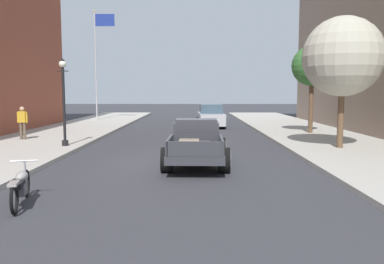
% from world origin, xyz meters
% --- Properties ---
extents(ground_plane, '(140.00, 140.00, 0.00)m').
position_xyz_m(ground_plane, '(0.00, 0.00, 0.00)').
color(ground_plane, '#333338').
extents(sidewalk_right, '(5.50, 64.00, 0.15)m').
position_xyz_m(sidewalk_right, '(7.25, 0.00, 0.07)').
color(sidewalk_right, '#ADA89E').
rests_on(sidewalk_right, ground).
extents(hotrod_truck_gunmetal, '(2.28, 4.98, 1.58)m').
position_xyz_m(hotrod_truck_gunmetal, '(0.57, -0.28, 0.75)').
color(hotrod_truck_gunmetal, '#333338').
rests_on(hotrod_truck_gunmetal, ground).
extents(motorcycle_parked, '(0.74, 2.08, 0.93)m').
position_xyz_m(motorcycle_parked, '(-3.40, -5.51, 0.44)').
color(motorcycle_parked, black).
rests_on(motorcycle_parked, ground).
extents(car_background_silver, '(2.02, 4.37, 1.65)m').
position_xyz_m(car_background_silver, '(1.68, 14.50, 0.77)').
color(car_background_silver, '#B7B7BC').
rests_on(car_background_silver, ground).
extents(pedestrian_sidewalk_left, '(0.53, 0.22, 1.65)m').
position_xyz_m(pedestrian_sidewalk_left, '(-8.12, 5.63, 1.09)').
color(pedestrian_sidewalk_left, brown).
rests_on(pedestrian_sidewalk_left, sidewalk_left).
extents(street_lamp_near, '(0.50, 0.32, 3.85)m').
position_xyz_m(street_lamp_near, '(-5.25, 3.31, 2.39)').
color(street_lamp_near, black).
rests_on(street_lamp_near, sidewalk_left).
extents(flagpole, '(1.74, 0.16, 9.16)m').
position_xyz_m(flagpole, '(-7.60, 19.73, 5.77)').
color(flagpole, '#B2B2B7').
rests_on(flagpole, sidewalk_left).
extents(street_tree_nearest, '(3.36, 3.36, 5.54)m').
position_xyz_m(street_tree_nearest, '(6.74, 2.76, 4.00)').
color(street_tree_nearest, brown).
rests_on(street_tree_nearest, sidewalk_right).
extents(street_tree_second, '(2.33, 2.33, 5.06)m').
position_xyz_m(street_tree_second, '(7.30, 9.06, 4.00)').
color(street_tree_second, brown).
rests_on(street_tree_second, sidewalk_right).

